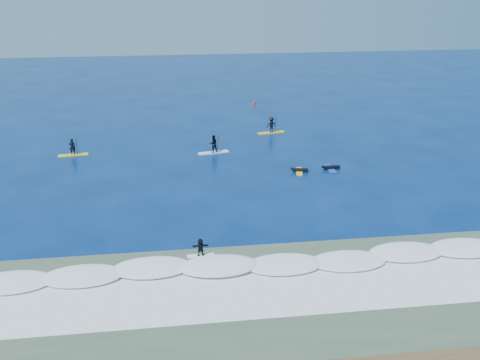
{
  "coord_description": "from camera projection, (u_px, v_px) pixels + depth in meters",
  "views": [
    {
      "loc": [
        -5.39,
        -38.25,
        16.76
      ],
      "look_at": [
        0.03,
        2.79,
        0.6
      ],
      "focal_mm": 40.0,
      "sensor_mm": 36.0,
      "label": 1
    }
  ],
  "objects": [
    {
      "name": "breaking_wave",
      "position": [
        267.0,
        264.0,
        32.84
      ],
      "size": [
        40.0,
        6.0,
        0.3
      ],
      "primitive_type": "cube",
      "color": "white",
      "rests_on": "ground"
    },
    {
      "name": "marker_buoy",
      "position": [
        254.0,
        102.0,
        72.19
      ],
      "size": [
        0.28,
        0.28,
        0.67
      ],
      "rotation": [
        0.0,
        0.0,
        -0.04
      ],
      "color": "#FC2B16",
      "rests_on": "ground"
    },
    {
      "name": "wave_surfer",
      "position": [
        201.0,
        249.0,
        33.16
      ],
      "size": [
        1.73,
        0.51,
        1.24
      ],
      "rotation": [
        0.0,
        0.0,
        0.02
      ],
      "color": "white",
      "rests_on": "breaking_wave"
    },
    {
      "name": "sup_paddler_center",
      "position": [
        213.0,
        145.0,
        52.65
      ],
      "size": [
        3.13,
        1.33,
        2.13
      ],
      "rotation": [
        0.0,
        0.0,
        0.2
      ],
      "color": "silver",
      "rests_on": "ground"
    },
    {
      "name": "whitewater",
      "position": [
        276.0,
        291.0,
        30.07
      ],
      "size": [
        34.0,
        5.0,
        0.02
      ],
      "primitive_type": "cube",
      "color": "silver",
      "rests_on": "ground"
    },
    {
      "name": "shallow_water",
      "position": [
        280.0,
        301.0,
        29.15
      ],
      "size": [
        90.0,
        13.0,
        0.01
      ],
      "primitive_type": "cube",
      "color": "#3B513F",
      "rests_on": "ground"
    },
    {
      "name": "ground",
      "position": [
        244.0,
        200.0,
        42.08
      ],
      "size": [
        160.0,
        160.0,
        0.0
      ],
      "primitive_type": "plane",
      "color": "#041D4B",
      "rests_on": "ground"
    },
    {
      "name": "sup_paddler_right",
      "position": [
        271.0,
        126.0,
        59.17
      ],
      "size": [
        3.13,
        1.32,
        2.13
      ],
      "rotation": [
        0.0,
        0.0,
        0.19
      ],
      "color": "gold",
      "rests_on": "ground"
    },
    {
      "name": "sup_paddler_left",
      "position": [
        73.0,
        150.0,
        51.98
      ],
      "size": [
        2.91,
        1.07,
        1.99
      ],
      "rotation": [
        0.0,
        0.0,
        0.13
      ],
      "color": "yellow",
      "rests_on": "ground"
    },
    {
      "name": "prone_paddler_far",
      "position": [
        331.0,
        168.0,
        48.49
      ],
      "size": [
        1.72,
        2.17,
        0.45
      ],
      "rotation": [
        0.0,
        0.0,
        1.61
      ],
      "color": "#1847B7",
      "rests_on": "ground"
    },
    {
      "name": "prone_paddler_near",
      "position": [
        299.0,
        170.0,
        47.88
      ],
      "size": [
        1.59,
        2.06,
        0.42
      ],
      "rotation": [
        0.0,
        0.0,
        1.37
      ],
      "color": "yellow",
      "rests_on": "ground"
    }
  ]
}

